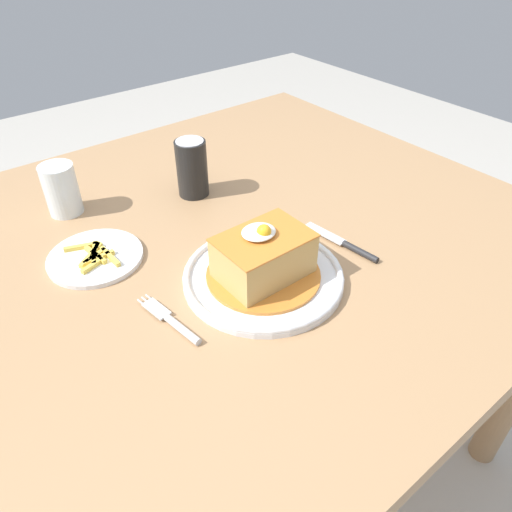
# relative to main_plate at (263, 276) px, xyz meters

# --- Properties ---
(ground_plane) EXTENTS (6.00, 6.00, 0.00)m
(ground_plane) POSITION_rel_main_plate_xyz_m (-0.05, 0.16, -0.76)
(ground_plane) COLOR #B7B2A8
(dining_table) EXTENTS (1.40, 1.07, 0.75)m
(dining_table) POSITION_rel_main_plate_xyz_m (-0.05, 0.16, -0.10)
(dining_table) COLOR #A87F56
(dining_table) RESTS_ON ground_plane
(main_plate) EXTENTS (0.27, 0.27, 0.02)m
(main_plate) POSITION_rel_main_plate_xyz_m (0.00, 0.00, 0.00)
(main_plate) COLOR white
(main_plate) RESTS_ON dining_table
(sandwich_meal) EXTENTS (0.19, 0.19, 0.10)m
(sandwich_meal) POSITION_rel_main_plate_xyz_m (-0.00, 0.00, 0.04)
(sandwich_meal) COLOR orange
(sandwich_meal) RESTS_ON main_plate
(fork) EXTENTS (0.03, 0.14, 0.01)m
(fork) POSITION_rel_main_plate_xyz_m (-0.18, 0.00, -0.00)
(fork) COLOR silver
(fork) RESTS_ON dining_table
(knife) EXTENTS (0.03, 0.17, 0.01)m
(knife) POSITION_rel_main_plate_xyz_m (0.18, -0.03, -0.00)
(knife) COLOR #262628
(knife) RESTS_ON dining_table
(soda_can) EXTENTS (0.07, 0.07, 0.12)m
(soda_can) POSITION_rel_main_plate_xyz_m (0.07, 0.32, 0.05)
(soda_can) COLOR black
(soda_can) RESTS_ON dining_table
(drinking_glass) EXTENTS (0.07, 0.07, 0.10)m
(drinking_glass) POSITION_rel_main_plate_xyz_m (-0.18, 0.42, 0.04)
(drinking_glass) COLOR silver
(drinking_glass) RESTS_ON dining_table
(side_plate_fries) EXTENTS (0.17, 0.17, 0.02)m
(side_plate_fries) POSITION_rel_main_plate_xyz_m (-0.20, 0.23, -0.00)
(side_plate_fries) COLOR white
(side_plate_fries) RESTS_ON dining_table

